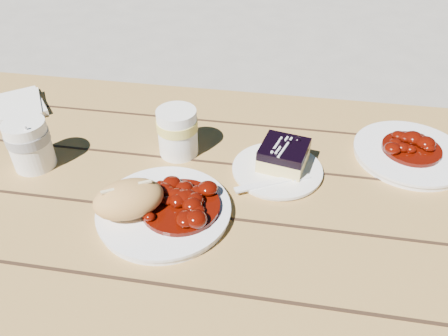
% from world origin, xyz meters
% --- Properties ---
extents(picnic_table, '(2.00, 1.55, 0.75)m').
position_xyz_m(picnic_table, '(0.00, -0.00, 0.59)').
color(picnic_table, olive).
rests_on(picnic_table, ground).
extents(main_plate, '(0.24, 0.24, 0.02)m').
position_xyz_m(main_plate, '(-0.02, -0.09, 0.76)').
color(main_plate, white).
rests_on(main_plate, picnic_table).
extents(goulash_stew, '(0.14, 0.14, 0.04)m').
position_xyz_m(goulash_stew, '(0.01, -0.08, 0.79)').
color(goulash_stew, '#4D0A02').
rests_on(goulash_stew, main_plate).
extents(bread_roll, '(0.15, 0.13, 0.06)m').
position_xyz_m(bread_roll, '(-0.07, -0.11, 0.80)').
color(bread_roll, tan).
rests_on(bread_roll, main_plate).
extents(dessert_plate, '(0.18, 0.18, 0.01)m').
position_xyz_m(dessert_plate, '(0.18, 0.07, 0.76)').
color(dessert_plate, white).
rests_on(dessert_plate, picnic_table).
extents(blueberry_cake, '(0.11, 0.11, 0.05)m').
position_xyz_m(blueberry_cake, '(0.19, 0.08, 0.79)').
color(blueberry_cake, '#F2DB84').
rests_on(blueberry_cake, dessert_plate).
extents(fork_dessert, '(0.15, 0.10, 0.00)m').
position_xyz_m(fork_dessert, '(0.16, 0.01, 0.76)').
color(fork_dessert, white).
rests_on(fork_dessert, dessert_plate).
extents(coffee_cup, '(0.08, 0.08, 0.10)m').
position_xyz_m(coffee_cup, '(-0.32, 0.01, 0.80)').
color(coffee_cup, white).
rests_on(coffee_cup, picnic_table).
extents(napkin_stack, '(0.21, 0.21, 0.01)m').
position_xyz_m(napkin_stack, '(-0.50, 0.21, 0.76)').
color(napkin_stack, white).
rests_on(napkin_stack, picnic_table).
extents(second_plate, '(0.23, 0.23, 0.02)m').
position_xyz_m(second_plate, '(0.45, 0.17, 0.76)').
color(second_plate, white).
rests_on(second_plate, picnic_table).
extents(second_stew, '(0.12, 0.12, 0.04)m').
position_xyz_m(second_stew, '(0.45, 0.17, 0.79)').
color(second_stew, '#4D0A02').
rests_on(second_stew, second_plate).
extents(second_cup, '(0.08, 0.08, 0.10)m').
position_xyz_m(second_cup, '(-0.04, 0.10, 0.80)').
color(second_cup, white).
rests_on(second_cup, picnic_table).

